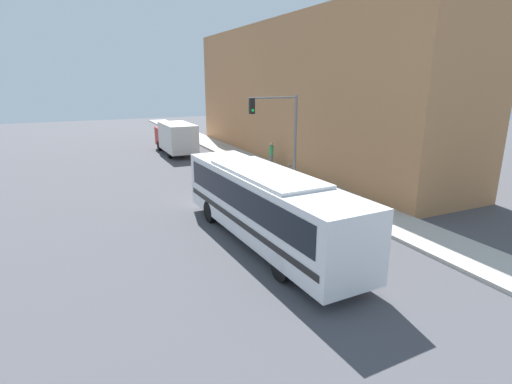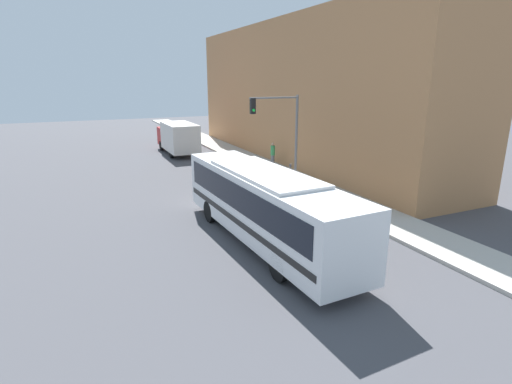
{
  "view_description": "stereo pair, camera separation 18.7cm",
  "coord_description": "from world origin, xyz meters",
  "views": [
    {
      "loc": [
        -7.62,
        -12.36,
        6.65
      ],
      "look_at": [
        0.32,
        4.59,
        1.34
      ],
      "focal_mm": 28.0,
      "sensor_mm": 36.0,
      "label": 1
    },
    {
      "loc": [
        -7.45,
        -12.44,
        6.65
      ],
      "look_at": [
        0.32,
        4.59,
        1.34
      ],
      "focal_mm": 28.0,
      "sensor_mm": 36.0,
      "label": 2
    }
  ],
  "objects": [
    {
      "name": "sidewalk",
      "position": [
        5.85,
        20.0,
        0.08
      ],
      "size": [
        2.69,
        70.0,
        0.16
      ],
      "color": "#B7B2A8",
      "rests_on": "ground_plane"
    },
    {
      "name": "ground_plane",
      "position": [
        0.0,
        0.0,
        0.0
      ],
      "size": [
        120.0,
        120.0,
        0.0
      ],
      "primitive_type": "plane",
      "color": "#47474C"
    },
    {
      "name": "parking_meter",
      "position": [
        5.1,
        9.67,
        0.98
      ],
      "size": [
        0.14,
        0.14,
        1.2
      ],
      "color": "slate",
      "rests_on": "sidewalk"
    },
    {
      "name": "traffic_light_pole",
      "position": [
        4.16,
        9.27,
        3.96
      ],
      "size": [
        3.28,
        0.35,
        5.56
      ],
      "color": "slate",
      "rests_on": "sidewalk"
    },
    {
      "name": "city_bus",
      "position": [
        -0.68,
        1.59,
        1.8
      ],
      "size": [
        2.95,
        11.39,
        3.1
      ],
      "rotation": [
        0.0,
        0.0,
        0.04
      ],
      "color": "white",
      "rests_on": "ground_plane"
    },
    {
      "name": "fire_hydrant",
      "position": [
        5.1,
        4.13,
        0.51
      ],
      "size": [
        0.2,
        0.27,
        0.71
      ],
      "color": "#999999",
      "rests_on": "sidewalk"
    },
    {
      "name": "building_facade",
      "position": [
        10.19,
        17.05,
        5.54
      ],
      "size": [
        6.0,
        32.1,
        11.08
      ],
      "color": "#B27A4C",
      "rests_on": "ground_plane"
    },
    {
      "name": "pedestrian_near_corner",
      "position": [
        6.25,
        14.48,
        1.1
      ],
      "size": [
        0.34,
        0.34,
        1.83
      ],
      "color": "slate",
      "rests_on": "sidewalk"
    },
    {
      "name": "delivery_truck",
      "position": [
        1.13,
        23.57,
        1.57
      ],
      "size": [
        2.38,
        7.22,
        2.85
      ],
      "color": "silver",
      "rests_on": "ground_plane"
    }
  ]
}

